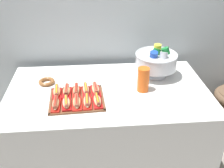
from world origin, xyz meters
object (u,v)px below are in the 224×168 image
at_px(serving_tray, 77,100).
at_px(donut, 47,82).
at_px(hot_dog_0, 56,104).
at_px(cup_stack, 143,80).
at_px(buffet_table, 108,126).
at_px(hot_dog_2, 77,102).
at_px(hot_dog_8, 86,90).
at_px(hot_dog_4, 97,101).
at_px(hot_dog_5, 57,92).
at_px(hot_dog_9, 96,89).
at_px(hot_dog_3, 87,102).
at_px(hot_dog_6, 67,91).
at_px(hot_dog_1, 66,103).
at_px(hot_dog_7, 76,91).
at_px(punch_bowl, 156,60).

distance_m(serving_tray, donut, 0.38).
distance_m(hot_dog_0, cup_stack, 0.70).
distance_m(buffet_table, hot_dog_2, 0.52).
xyz_separation_m(hot_dog_0, hot_dog_8, (0.22, 0.17, 0.00)).
bearing_deg(hot_dog_4, donut, 139.07).
distance_m(hot_dog_5, hot_dog_9, 0.30).
relative_size(hot_dog_3, hot_dog_4, 1.02).
relative_size(hot_dog_6, cup_stack, 0.83).
relative_size(hot_dog_5, donut, 1.23).
bearing_deg(hot_dog_3, buffet_table, 52.12).
xyz_separation_m(cup_stack, donut, (-0.78, 0.18, -0.08)).
height_order(buffet_table, hot_dog_6, hot_dog_6).
relative_size(hot_dog_1, hot_dog_6, 1.00).
height_order(hot_dog_7, cup_stack, cup_stack).
distance_m(hot_dog_2, hot_dog_9, 0.22).
bearing_deg(hot_dog_2, cup_stack, 19.11).
height_order(serving_tray, hot_dog_4, hot_dog_4).
bearing_deg(hot_dog_1, hot_dog_6, 92.53).
bearing_deg(punch_bowl, hot_dog_5, -162.71).
xyz_separation_m(hot_dog_2, punch_bowl, (0.68, 0.42, 0.12)).
xyz_separation_m(hot_dog_5, cup_stack, (0.68, 0.02, 0.06)).
height_order(buffet_table, hot_dog_3, hot_dog_3).
bearing_deg(hot_dog_8, hot_dog_0, -141.21).
distance_m(buffet_table, hot_dog_5, 0.58).
relative_size(hot_dog_7, donut, 1.23).
bearing_deg(donut, punch_bowl, 3.31).
bearing_deg(buffet_table, hot_dog_5, -171.46).
distance_m(hot_dog_0, hot_dog_6, 0.18).
height_order(hot_dog_6, cup_stack, cup_stack).
xyz_separation_m(punch_bowl, cup_stack, (-0.16, -0.24, -0.05)).
bearing_deg(buffet_table, hot_dog_9, -154.84).
bearing_deg(hot_dog_5, hot_dog_1, -63.02).
distance_m(hot_dog_0, hot_dog_9, 0.34).
distance_m(hot_dog_1, hot_dog_7, 0.18).
height_order(hot_dog_2, hot_dog_4, hot_dog_2).
distance_m(hot_dog_2, punch_bowl, 0.80).
height_order(hot_dog_4, hot_dog_8, hot_dog_8).
bearing_deg(hot_dog_7, cup_stack, 1.66).
distance_m(hot_dog_0, hot_dog_3, 0.23).
height_order(hot_dog_5, donut, hot_dog_5).
relative_size(serving_tray, donut, 3.10).
bearing_deg(hot_dog_8, hot_dog_6, -177.47).
distance_m(hot_dog_3, punch_bowl, 0.74).
bearing_deg(hot_dog_1, hot_dog_8, 50.26).
height_order(hot_dog_2, cup_stack, cup_stack).
distance_m(hot_dog_4, cup_stack, 0.41).
relative_size(hot_dog_0, hot_dog_7, 1.05).
bearing_deg(punch_bowl, hot_dog_3, -145.42).
bearing_deg(hot_dog_0, hot_dog_9, 31.34).
distance_m(buffet_table, hot_dog_6, 0.53).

